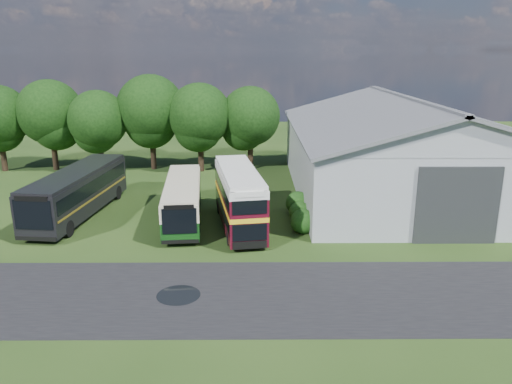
{
  "coord_description": "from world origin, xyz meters",
  "views": [
    {
      "loc": [
        2.24,
        -25.63,
        11.85
      ],
      "look_at": [
        2.46,
        8.0,
        2.26
      ],
      "focal_mm": 35.0,
      "sensor_mm": 36.0,
      "label": 1
    }
  ],
  "objects_px": {
    "bus_maroon_double": "(239,198)",
    "bus_dark_single": "(78,192)",
    "bus_green_single": "(183,200)",
    "storage_shed": "(403,144)"
  },
  "relations": [
    {
      "from": "storage_shed",
      "to": "bus_dark_single",
      "type": "xyz_separation_m",
      "value": [
        -25.66,
        -6.27,
        -2.36
      ]
    },
    {
      "from": "bus_dark_single",
      "to": "bus_maroon_double",
      "type": "bearing_deg",
      "value": -5.93
    },
    {
      "from": "bus_maroon_double",
      "to": "bus_dark_single",
      "type": "distance_m",
      "value": 12.23
    },
    {
      "from": "storage_shed",
      "to": "bus_dark_single",
      "type": "bearing_deg",
      "value": -166.26
    },
    {
      "from": "bus_dark_single",
      "to": "storage_shed",
      "type": "bearing_deg",
      "value": 20.13
    },
    {
      "from": "bus_green_single",
      "to": "bus_dark_single",
      "type": "xyz_separation_m",
      "value": [
        -7.9,
        1.24,
        0.25
      ]
    },
    {
      "from": "storage_shed",
      "to": "bus_dark_single",
      "type": "relative_size",
      "value": 1.97
    },
    {
      "from": "storage_shed",
      "to": "bus_maroon_double",
      "type": "relative_size",
      "value": 2.52
    },
    {
      "from": "bus_green_single",
      "to": "bus_maroon_double",
      "type": "height_order",
      "value": "bus_maroon_double"
    },
    {
      "from": "bus_green_single",
      "to": "bus_dark_single",
      "type": "distance_m",
      "value": 8.0
    }
  ]
}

